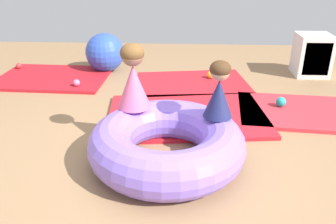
{
  "coord_description": "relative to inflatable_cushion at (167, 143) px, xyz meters",
  "views": [
    {
      "loc": [
        0.23,
        -2.44,
        1.58
      ],
      "look_at": [
        0.1,
        0.19,
        0.36
      ],
      "focal_mm": 37.5,
      "sensor_mm": 36.0,
      "label": 1
    }
  ],
  "objects": [
    {
      "name": "gym_mat_center_rear",
      "position": [
        0.16,
        0.86,
        -0.16
      ],
      "size": [
        1.72,
        1.25,
        0.04
      ],
      "primitive_type": "cube",
      "rotation": [
        0.0,
        0.0,
        0.11
      ],
      "color": "red",
      "rests_on": "ground"
    },
    {
      "name": "storage_cube",
      "position": [
        1.86,
        2.31,
        0.1
      ],
      "size": [
        0.44,
        0.44,
        0.56
      ],
      "color": "silver",
      "rests_on": "ground"
    },
    {
      "name": "child_in_pink",
      "position": [
        -0.3,
        0.32,
        0.44
      ],
      "size": [
        0.4,
        0.4,
        0.55
      ],
      "rotation": [
        0.0,
        0.0,
        3.92
      ],
      "color": "#E5608E",
      "rests_on": "inflatable_cushion"
    },
    {
      "name": "play_ball_green",
      "position": [
        -0.15,
        0.42,
        -0.08
      ],
      "size": [
        0.1,
        0.1,
        0.1
      ],
      "primitive_type": "sphere",
      "color": "green",
      "rests_on": "gym_mat_center_rear"
    },
    {
      "name": "play_ball_teal",
      "position": [
        1.17,
        1.1,
        -0.08
      ],
      "size": [
        0.11,
        0.11,
        0.11
      ],
      "primitive_type": "sphere",
      "color": "teal",
      "rests_on": "gym_mat_far_right"
    },
    {
      "name": "gym_mat_far_right",
      "position": [
        1.61,
        0.99,
        -0.16
      ],
      "size": [
        1.84,
        1.05,
        0.04
      ],
      "primitive_type": "cube",
      "rotation": [
        0.0,
        0.0,
        -0.09
      ],
      "color": "red",
      "rests_on": "ground"
    },
    {
      "name": "play_ball_pink",
      "position": [
        -1.21,
        1.61,
        -0.09
      ],
      "size": [
        0.09,
        0.09,
        0.09
      ],
      "primitive_type": "sphere",
      "color": "pink",
      "rests_on": "gym_mat_far_left"
    },
    {
      "name": "inflatable_cushion",
      "position": [
        0.0,
        0.0,
        0.0
      ],
      "size": [
        1.25,
        1.25,
        0.35
      ],
      "primitive_type": "torus",
      "color": "#8466E0",
      "rests_on": "ground"
    },
    {
      "name": "child_in_navy",
      "position": [
        0.41,
        0.17,
        0.4
      ],
      "size": [
        0.26,
        0.26,
        0.47
      ],
      "rotation": [
        0.0,
        0.0,
        3.02
      ],
      "color": "navy",
      "rests_on": "inflatable_cushion"
    },
    {
      "name": "ground_plane",
      "position": [
        -0.1,
        0.01,
        -0.18
      ],
      "size": [
        8.0,
        8.0,
        0.0
      ],
      "primitive_type": "plane",
      "color": "#93704C"
    },
    {
      "name": "gym_mat_far_left",
      "position": [
        -1.64,
        1.96,
        -0.16
      ],
      "size": [
        1.46,
        1.07,
        0.04
      ],
      "primitive_type": "cube",
      "rotation": [
        0.0,
        0.0,
        -0.03
      ],
      "color": "#B21923",
      "rests_on": "ground"
    },
    {
      "name": "play_ball_red",
      "position": [
        -2.25,
        2.27,
        -0.1
      ],
      "size": [
        0.08,
        0.08,
        0.08
      ],
      "primitive_type": "sphere",
      "color": "red",
      "rests_on": "gym_mat_far_left"
    },
    {
      "name": "gym_mat_near_right",
      "position": [
        0.23,
        1.83,
        -0.16
      ],
      "size": [
        1.51,
        1.12,
        0.04
      ],
      "primitive_type": "cube",
      "rotation": [
        0.0,
        0.0,
        0.15
      ],
      "color": "red",
      "rests_on": "ground"
    },
    {
      "name": "exercise_ball_large",
      "position": [
        -1.0,
        2.34,
        0.1
      ],
      "size": [
        0.54,
        0.54,
        0.54
      ],
      "primitive_type": "sphere",
      "color": "blue",
      "rests_on": "ground"
    },
    {
      "name": "play_ball_yellow",
      "position": [
        0.48,
        1.99,
        -0.09
      ],
      "size": [
        0.1,
        0.1,
        0.1
      ],
      "primitive_type": "sphere",
      "color": "yellow",
      "rests_on": "gym_mat_near_right"
    }
  ]
}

